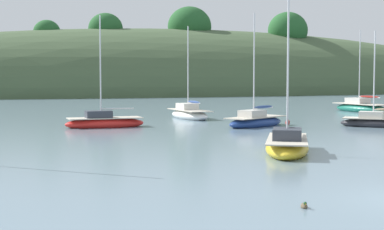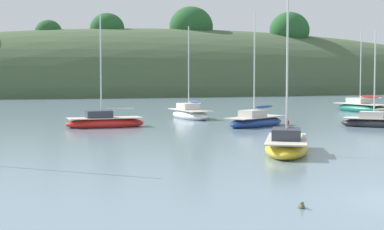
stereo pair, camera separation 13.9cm
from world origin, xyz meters
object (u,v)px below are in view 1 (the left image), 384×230
object	(u,v)px
sailboat_orange_cutter	(256,121)
sailboat_white_near	(189,114)
sailboat_blue_center	(104,122)
duck_lead	(304,206)
sailboat_teal_outer	(361,108)
sailboat_navy_dinghy	(377,122)
sailboat_grey_yawl	(287,146)

from	to	relation	value
sailboat_orange_cutter	sailboat_white_near	distance (m)	8.78
sailboat_blue_center	sailboat_orange_cutter	size ratio (longest dim) A/B	0.97
sailboat_white_near	duck_lead	size ratio (longest dim) A/B	18.63
sailboat_blue_center	sailboat_teal_outer	distance (m)	28.09
sailboat_teal_outer	sailboat_navy_dinghy	bearing A→B (deg)	-122.15
sailboat_orange_cutter	sailboat_navy_dinghy	distance (m)	8.31
sailboat_navy_dinghy	sailboat_teal_outer	bearing A→B (deg)	57.85
sailboat_blue_center	sailboat_white_near	size ratio (longest dim) A/B	1.01
sailboat_navy_dinghy	duck_lead	xyz separation A→B (m)	(-17.72, -20.41, -0.28)
sailboat_teal_outer	sailboat_white_near	bearing A→B (deg)	-171.88
sailboat_grey_yawl	sailboat_orange_cutter	bearing A→B (deg)	69.72
sailboat_blue_center	duck_lead	size ratio (longest dim) A/B	18.78
sailboat_orange_cutter	sailboat_white_near	bearing A→B (deg)	102.12
sailboat_teal_outer	sailboat_grey_yawl	world-z (taller)	sailboat_teal_outer
sailboat_orange_cutter	duck_lead	xyz separation A→B (m)	(-10.07, -23.64, -0.31)
duck_lead	sailboat_teal_outer	bearing A→B (deg)	52.45
sailboat_white_near	sailboat_grey_yawl	xyz separation A→B (m)	(-3.14, -22.08, -0.01)
sailboat_teal_outer	duck_lead	bearing A→B (deg)	-127.55
sailboat_teal_outer	sailboat_grey_yawl	bearing A→B (deg)	-131.30
sailboat_teal_outer	sailboat_orange_cutter	distance (m)	20.16
sailboat_blue_center	sailboat_grey_yawl	world-z (taller)	sailboat_blue_center
sailboat_blue_center	sailboat_orange_cutter	world-z (taller)	sailboat_orange_cutter
sailboat_navy_dinghy	duck_lead	bearing A→B (deg)	-130.96
sailboat_teal_outer	duck_lead	xyz separation A→B (m)	(-26.81, -34.88, -0.35)
sailboat_grey_yawl	sailboat_teal_outer	bearing A→B (deg)	48.70
sailboat_teal_outer	sailboat_grey_yawl	size ratio (longest dim) A/B	1.10
sailboat_teal_outer	sailboat_navy_dinghy	distance (m)	17.08
sailboat_teal_outer	sailboat_navy_dinghy	size ratio (longest dim) A/B	1.20
sailboat_teal_outer	duck_lead	distance (m)	43.99
sailboat_orange_cutter	sailboat_white_near	world-z (taller)	sailboat_orange_cutter
sailboat_teal_outer	sailboat_orange_cutter	bearing A→B (deg)	-146.13
sailboat_white_near	sailboat_grey_yawl	size ratio (longest dim) A/B	1.05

